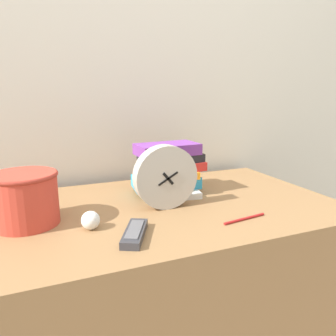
{
  "coord_description": "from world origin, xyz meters",
  "views": [
    {
      "loc": [
        -0.29,
        -0.61,
        1.1
      ],
      "look_at": [
        0.12,
        0.39,
        0.84
      ],
      "focal_mm": 35.0,
      "sensor_mm": 36.0,
      "label": 1
    }
  ],
  "objects_px": {
    "desk_clock": "(166,177)",
    "book_stack": "(169,169)",
    "basket": "(25,197)",
    "crumpled_paper_ball": "(91,220)",
    "pen": "(245,219)",
    "tv_remote": "(135,233)"
  },
  "relations": [
    {
      "from": "desk_clock",
      "to": "book_stack",
      "type": "bearing_deg",
      "value": 63.52
    },
    {
      "from": "desk_clock",
      "to": "basket",
      "type": "relative_size",
      "value": 1.1
    },
    {
      "from": "basket",
      "to": "crumpled_paper_ball",
      "type": "distance_m",
      "value": 0.2
    },
    {
      "from": "pen",
      "to": "crumpled_paper_ball",
      "type": "bearing_deg",
      "value": 165.86
    },
    {
      "from": "book_stack",
      "to": "crumpled_paper_ball",
      "type": "distance_m",
      "value": 0.4
    },
    {
      "from": "desk_clock",
      "to": "tv_remote",
      "type": "xyz_separation_m",
      "value": [
        -0.16,
        -0.17,
        -0.09
      ]
    },
    {
      "from": "book_stack",
      "to": "tv_remote",
      "type": "distance_m",
      "value": 0.4
    },
    {
      "from": "desk_clock",
      "to": "crumpled_paper_ball",
      "type": "distance_m",
      "value": 0.27
    },
    {
      "from": "basket",
      "to": "pen",
      "type": "bearing_deg",
      "value": -19.79
    },
    {
      "from": "book_stack",
      "to": "pen",
      "type": "relative_size",
      "value": 1.69
    },
    {
      "from": "tv_remote",
      "to": "crumpled_paper_ball",
      "type": "height_order",
      "value": "crumpled_paper_ball"
    },
    {
      "from": "tv_remote",
      "to": "crumpled_paper_ball",
      "type": "relative_size",
      "value": 3.14
    },
    {
      "from": "desk_clock",
      "to": "pen",
      "type": "height_order",
      "value": "desk_clock"
    },
    {
      "from": "desk_clock",
      "to": "pen",
      "type": "distance_m",
      "value": 0.27
    },
    {
      "from": "basket",
      "to": "crumpled_paper_ball",
      "type": "bearing_deg",
      "value": -32.88
    },
    {
      "from": "tv_remote",
      "to": "crumpled_paper_ball",
      "type": "bearing_deg",
      "value": 135.62
    },
    {
      "from": "crumpled_paper_ball",
      "to": "basket",
      "type": "bearing_deg",
      "value": 147.12
    },
    {
      "from": "basket",
      "to": "pen",
      "type": "xyz_separation_m",
      "value": [
        0.59,
        -0.21,
        -0.08
      ]
    },
    {
      "from": "desk_clock",
      "to": "basket",
      "type": "xyz_separation_m",
      "value": [
        -0.41,
        0.03,
        -0.02
      ]
    },
    {
      "from": "crumpled_paper_ball",
      "to": "pen",
      "type": "bearing_deg",
      "value": -14.14
    },
    {
      "from": "desk_clock",
      "to": "pen",
      "type": "bearing_deg",
      "value": -46.82
    },
    {
      "from": "desk_clock",
      "to": "book_stack",
      "type": "height_order",
      "value": "desk_clock"
    }
  ]
}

